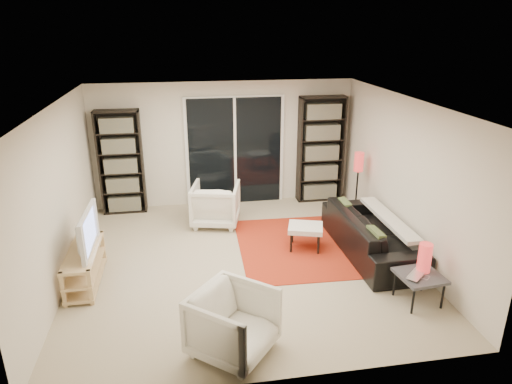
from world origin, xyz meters
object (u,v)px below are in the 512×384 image
(bookshelf_left, at_px, (121,163))
(ottoman, at_px, (305,229))
(sofa, at_px, (371,233))
(armchair_back, at_px, (216,204))
(bookshelf_right, at_px, (321,150))
(floor_lamp, at_px, (358,169))
(side_table, at_px, (420,277))
(tv_stand, at_px, (85,266))
(armchair_front, at_px, (233,323))

(bookshelf_left, xyz_separation_m, ottoman, (2.99, -2.08, -0.63))
(sofa, height_order, armchair_back, armchair_back)
(bookshelf_right, distance_m, armchair_back, 2.44)
(bookshelf_left, height_order, floor_lamp, bookshelf_left)
(bookshelf_left, distance_m, ottoman, 3.70)
(bookshelf_right, xyz_separation_m, floor_lamp, (0.38, -1.04, -0.11))
(bookshelf_left, xyz_separation_m, side_table, (4.03, -3.77, -0.62))
(tv_stand, distance_m, ottoman, 3.32)
(bookshelf_left, height_order, sofa, bookshelf_left)
(ottoman, xyz_separation_m, floor_lamp, (1.24, 1.04, 0.60))
(armchair_back, height_order, floor_lamp, floor_lamp)
(ottoman, bearing_deg, sofa, -16.96)
(armchair_front, relative_size, side_table, 1.40)
(armchair_front, xyz_separation_m, ottoman, (1.43, 2.25, -0.03))
(bookshelf_left, distance_m, armchair_back, 1.97)
(tv_stand, bearing_deg, armchair_front, -43.61)
(sofa, bearing_deg, tv_stand, 91.67)
(armchair_back, bearing_deg, bookshelf_left, -14.19)
(armchair_back, bearing_deg, floor_lamp, -170.52)
(tv_stand, height_order, side_table, tv_stand)
(side_table, height_order, floor_lamp, floor_lamp)
(tv_stand, height_order, ottoman, tv_stand)
(tv_stand, xyz_separation_m, armchair_front, (1.85, -1.77, 0.11))
(bookshelf_left, xyz_separation_m, armchair_back, (1.67, -0.87, -0.60))
(armchair_back, relative_size, armchair_front, 1.02)
(sofa, distance_m, ottoman, 1.02)
(armchair_back, height_order, armchair_front, armchair_back)
(floor_lamp, bearing_deg, bookshelf_right, 109.99)
(tv_stand, distance_m, sofa, 4.26)
(tv_stand, bearing_deg, armchair_back, 40.87)
(armchair_back, distance_m, side_table, 3.74)
(bookshelf_right, xyz_separation_m, sofa, (0.11, -2.38, -0.72))
(bookshelf_left, bearing_deg, side_table, -43.11)
(bookshelf_left, height_order, bookshelf_right, bookshelf_right)
(sofa, height_order, armchair_front, armchair_front)
(armchair_front, relative_size, floor_lamp, 0.65)
(sofa, xyz_separation_m, floor_lamp, (0.27, 1.33, 0.62))
(sofa, relative_size, floor_lamp, 1.78)
(bookshelf_left, relative_size, ottoman, 3.05)
(armchair_front, xyz_separation_m, floor_lamp, (2.67, 3.29, 0.57))
(side_table, relative_size, floor_lamp, 0.46)
(side_table, bearing_deg, armchair_back, 129.15)
(sofa, height_order, side_table, sofa)
(sofa, xyz_separation_m, armchair_front, (-2.40, -1.95, 0.05))
(bookshelf_left, bearing_deg, armchair_back, -27.56)
(armchair_back, bearing_deg, ottoman, 150.88)
(bookshelf_left, relative_size, side_table, 3.35)
(bookshelf_right, relative_size, armchair_front, 2.58)
(tv_stand, bearing_deg, bookshelf_left, 83.51)
(ottoman, distance_m, side_table, 1.99)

